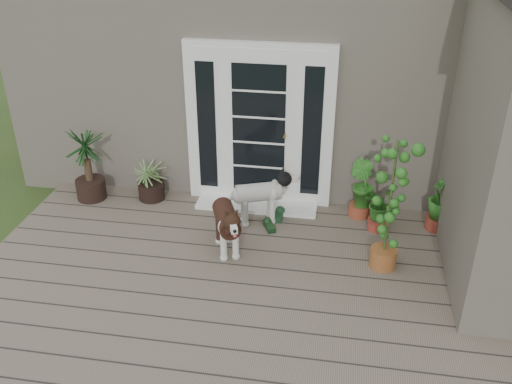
# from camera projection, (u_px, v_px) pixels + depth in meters

# --- Properties ---
(deck) EXTENTS (6.20, 4.60, 0.12)m
(deck) POSITION_uv_depth(u_px,v_px,m) (244.00, 309.00, 5.81)
(deck) COLOR #6B5B4C
(deck) RESTS_ON ground
(house_main) EXTENTS (7.40, 4.00, 3.10)m
(house_main) POSITION_uv_depth(u_px,v_px,m) (293.00, 58.00, 8.79)
(house_main) COLOR #665E54
(house_main) RESTS_ON ground
(door_unit) EXTENTS (1.90, 0.14, 2.15)m
(door_unit) POSITION_uv_depth(u_px,v_px,m) (259.00, 126.00, 7.21)
(door_unit) COLOR white
(door_unit) RESTS_ON deck
(door_step) EXTENTS (1.60, 0.40, 0.05)m
(door_step) POSITION_uv_depth(u_px,v_px,m) (257.00, 205.00, 7.54)
(door_step) COLOR white
(door_step) RESTS_ON deck
(brindle_dog) EXTENTS (0.60, 0.85, 0.65)m
(brindle_dog) POSITION_uv_depth(u_px,v_px,m) (227.00, 227.00, 6.48)
(brindle_dog) COLOR #3D2016
(brindle_dog) RESTS_ON deck
(white_dog) EXTENTS (0.81, 0.57, 0.62)m
(white_dog) POSITION_uv_depth(u_px,v_px,m) (258.00, 200.00, 7.06)
(white_dog) COLOR white
(white_dog) RESTS_ON deck
(spider_plant) EXTENTS (0.64, 0.64, 0.63)m
(spider_plant) POSITION_uv_depth(u_px,v_px,m) (150.00, 178.00, 7.61)
(spider_plant) COLOR #718D56
(spider_plant) RESTS_ON deck
(yucca) EXTENTS (0.85, 0.85, 1.09)m
(yucca) POSITION_uv_depth(u_px,v_px,m) (87.00, 162.00, 7.51)
(yucca) COLOR black
(yucca) RESTS_ON deck
(herb_a) EXTENTS (0.53, 0.53, 0.50)m
(herb_a) POSITION_uv_depth(u_px,v_px,m) (379.00, 212.00, 6.94)
(herb_a) COLOR #1D4F16
(herb_a) RESTS_ON deck
(herb_b) EXTENTS (0.53, 0.53, 0.56)m
(herb_b) POSITION_uv_depth(u_px,v_px,m) (360.00, 197.00, 7.22)
(herb_b) COLOR #1D6623
(herb_b) RESTS_ON deck
(herb_c) EXTENTS (0.49, 0.49, 0.60)m
(herb_c) POSITION_uv_depth(u_px,v_px,m) (440.00, 207.00, 6.94)
(herb_c) COLOR #215A19
(herb_c) RESTS_ON deck
(sapling) EXTENTS (0.50, 0.50, 1.59)m
(sapling) POSITION_uv_depth(u_px,v_px,m) (390.00, 204.00, 5.99)
(sapling) COLOR #235217
(sapling) RESTS_ON deck
(clog_left) EXTENTS (0.24, 0.32, 0.09)m
(clog_left) POSITION_uv_depth(u_px,v_px,m) (269.00, 226.00, 7.05)
(clog_left) COLOR black
(clog_left) RESTS_ON deck
(clog_right) EXTENTS (0.17, 0.32, 0.09)m
(clog_right) POSITION_uv_depth(u_px,v_px,m) (279.00, 215.00, 7.27)
(clog_right) COLOR #17391E
(clog_right) RESTS_ON deck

